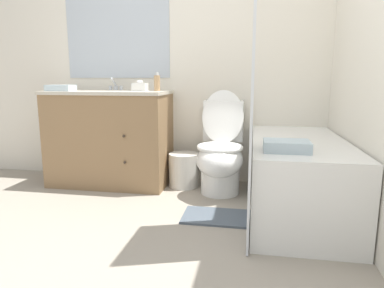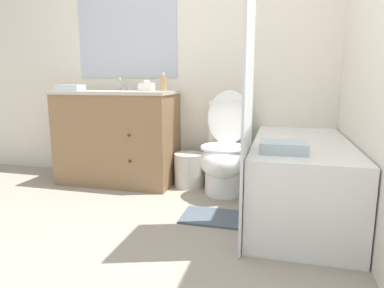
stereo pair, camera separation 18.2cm
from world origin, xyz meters
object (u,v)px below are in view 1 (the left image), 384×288
object	(u,v)px
hand_towel_folded	(61,88)
bathtub	(297,176)
sink_faucet	(115,87)
toilet	(221,154)
soap_dispenser	(157,83)
wastebasket	(184,170)
vanity_cabinet	(110,137)
bath_towel_folded	(287,146)
bath_mat	(217,217)
tissue_box	(140,87)

from	to	relation	value
hand_towel_folded	bathtub	bearing A→B (deg)	-8.65
bathtub	sink_faucet	bearing A→B (deg)	159.76
toilet	hand_towel_folded	world-z (taller)	hand_towel_folded
soap_dispenser	wastebasket	bearing A→B (deg)	-7.06
vanity_cabinet	wastebasket	size ratio (longest dim) A/B	3.57
sink_faucet	toilet	distance (m)	1.24
vanity_cabinet	soap_dispenser	xyz separation A→B (m)	(0.46, 0.05, 0.51)
sink_faucet	bath_towel_folded	size ratio (longest dim) A/B	0.51
toilet	bathtub	xyz separation A→B (m)	(0.61, -0.36, -0.07)
vanity_cabinet	hand_towel_folded	world-z (taller)	hand_towel_folded
hand_towel_folded	bath_towel_folded	size ratio (longest dim) A/B	0.85
bath_mat	sink_faucet	bearing A→B (deg)	142.35
toilet	bath_towel_folded	xyz separation A→B (m)	(0.48, -0.81, 0.24)
vanity_cabinet	toilet	xyz separation A→B (m)	(1.06, -0.09, -0.10)
bath_towel_folded	hand_towel_folded	bearing A→B (deg)	158.52
wastebasket	soap_dispenser	size ratio (longest dim) A/B	1.84
toilet	bathtub	bearing A→B (deg)	-30.44
bath_mat	bathtub	bearing A→B (deg)	22.22
soap_dispenser	bath_mat	size ratio (longest dim) A/B	0.34
toilet	soap_dispenser	bearing A→B (deg)	167.08
wastebasket	bath_mat	world-z (taller)	wastebasket
sink_faucet	tissue_box	size ratio (longest dim) A/B	1.11
bathtub	hand_towel_folded	world-z (taller)	hand_towel_folded
hand_towel_folded	soap_dispenser	bearing A→B (deg)	11.89
sink_faucet	toilet	size ratio (longest dim) A/B	0.16
wastebasket	tissue_box	xyz separation A→B (m)	(-0.40, -0.01, 0.77)
tissue_box	sink_faucet	bearing A→B (deg)	152.44
bath_towel_folded	bath_mat	size ratio (longest dim) A/B	0.55
sink_faucet	bathtub	bearing A→B (deg)	-20.24
vanity_cabinet	tissue_box	xyz separation A→B (m)	(0.31, 0.01, 0.48)
vanity_cabinet	bath_mat	size ratio (longest dim) A/B	2.23
soap_dispenser	toilet	bearing A→B (deg)	-12.92
vanity_cabinet	tissue_box	bearing A→B (deg)	2.20
bathtub	tissue_box	xyz separation A→B (m)	(-1.37, 0.46, 0.65)
bath_mat	soap_dispenser	bearing A→B (deg)	131.49
soap_dispenser	hand_towel_folded	distance (m)	0.88
tissue_box	bath_towel_folded	distance (m)	1.57
vanity_cabinet	bath_towel_folded	world-z (taller)	vanity_cabinet
sink_faucet	bathtub	world-z (taller)	sink_faucet
vanity_cabinet	sink_faucet	size ratio (longest dim) A/B	7.92
tissue_box	bath_towel_folded	bearing A→B (deg)	-36.25
vanity_cabinet	wastebasket	xyz separation A→B (m)	(0.71, 0.02, -0.29)
soap_dispenser	tissue_box	bearing A→B (deg)	-165.28
tissue_box	bath_mat	xyz separation A→B (m)	(0.80, -0.69, -0.92)
vanity_cabinet	bath_towel_folded	xyz separation A→B (m)	(1.54, -0.90, 0.14)
bathtub	wastebasket	size ratio (longest dim) A/B	4.59
sink_faucet	bath_mat	xyz separation A→B (m)	(1.10, -0.85, -0.92)
bathtub	soap_dispenser	size ratio (longest dim) A/B	8.46
bathtub	bath_towel_folded	bearing A→B (deg)	-106.08
toilet	hand_towel_folded	size ratio (longest dim) A/B	3.81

